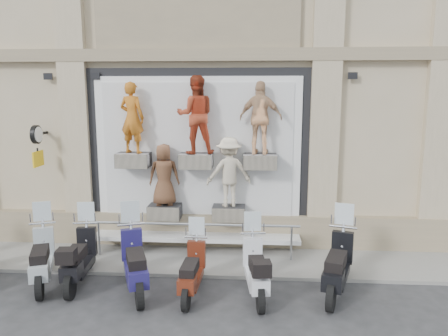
{
  "coord_description": "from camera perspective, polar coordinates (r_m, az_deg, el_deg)",
  "views": [
    {
      "loc": [
        1.39,
        -7.81,
        4.02
      ],
      "look_at": [
        0.73,
        1.9,
        2.28
      ],
      "focal_mm": 35.0,
      "sensor_mm": 36.0,
      "label": 1
    }
  ],
  "objects": [
    {
      "name": "guard_rail",
      "position": [
        10.53,
        -3.97,
        -9.6
      ],
      "size": [
        5.06,
        0.1,
        0.93
      ],
      "primitive_type": null,
      "color": "#9EA0A5",
      "rests_on": "ground"
    },
    {
      "name": "scooter_f",
      "position": [
        8.77,
        -4.21,
        -11.98
      ],
      "size": [
        0.58,
        1.78,
        1.43
      ],
      "primitive_type": null,
      "rotation": [
        0.0,
        0.0,
        -0.04
      ],
      "color": "#511C0E",
      "rests_on": "ground"
    },
    {
      "name": "ground",
      "position": [
        8.89,
        -5.76,
        -16.76
      ],
      "size": [
        90.0,
        90.0,
        0.0
      ],
      "primitive_type": "plane",
      "color": "#2C2C2F",
      "rests_on": "ground"
    },
    {
      "name": "clock_sign_bracket",
      "position": [
        11.63,
        -23.22,
        3.33
      ],
      "size": [
        0.1,
        0.8,
        1.02
      ],
      "color": "black",
      "rests_on": "ground"
    },
    {
      "name": "scooter_e",
      "position": [
        9.05,
        -11.64,
        -10.54
      ],
      "size": [
        1.32,
        2.18,
        1.71
      ],
      "primitive_type": null,
      "rotation": [
        0.0,
        0.0,
        0.36
      ],
      "color": "#1C1750",
      "rests_on": "ground"
    },
    {
      "name": "sidewalk",
      "position": [
        10.77,
        -3.86,
        -11.55
      ],
      "size": [
        16.0,
        2.2,
        0.08
      ],
      "primitive_type": "cube",
      "color": "gray",
      "rests_on": "ground"
    },
    {
      "name": "scooter_h",
      "position": [
        9.04,
        14.71,
        -10.73
      ],
      "size": [
        1.23,
        2.17,
        1.7
      ],
      "primitive_type": null,
      "rotation": [
        0.0,
        0.0,
        -0.32
      ],
      "color": "black",
      "rests_on": "ground"
    },
    {
      "name": "scooter_d",
      "position": [
        9.7,
        -18.42,
        -9.78
      ],
      "size": [
        0.77,
        2.01,
        1.6
      ],
      "primitive_type": null,
      "rotation": [
        0.0,
        0.0,
        0.1
      ],
      "color": "black",
      "rests_on": "ground"
    },
    {
      "name": "scooter_g",
      "position": [
        8.74,
        4.21,
        -11.69
      ],
      "size": [
        0.78,
        1.95,
        1.54
      ],
      "primitive_type": null,
      "rotation": [
        0.0,
        0.0,
        0.12
      ],
      "color": "silver",
      "rests_on": "ground"
    },
    {
      "name": "building",
      "position": [
        15.01,
        -1.5,
        17.74
      ],
      "size": [
        14.0,
        8.6,
        12.0
      ],
      "primitive_type": null,
      "color": "#C0AB8C",
      "rests_on": "ground"
    },
    {
      "name": "scooter_c",
      "position": [
        9.92,
        -22.79,
        -9.53
      ],
      "size": [
        1.26,
        2.07,
        1.62
      ],
      "primitive_type": null,
      "rotation": [
        0.0,
        0.0,
        0.37
      ],
      "color": "#9BA3A8",
      "rests_on": "ground"
    },
    {
      "name": "shop_vitrine",
      "position": [
        10.74,
        -3.01,
        1.78
      ],
      "size": [
        5.6,
        0.9,
        4.3
      ],
      "color": "black",
      "rests_on": "ground"
    }
  ]
}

